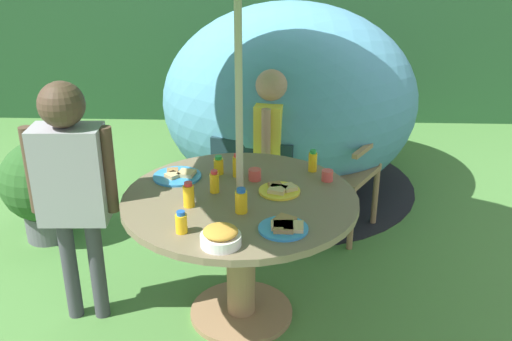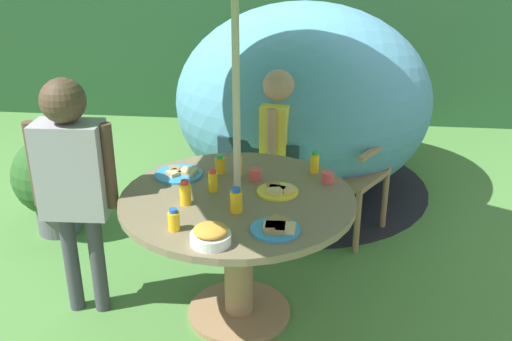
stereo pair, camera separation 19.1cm
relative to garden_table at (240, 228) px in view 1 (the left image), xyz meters
The scene contains 21 objects.
ground_plane 0.55m from the garden_table, ahead, with size 10.00×10.00×0.02m, color #477A38.
hedge_backdrop 3.65m from the garden_table, 90.00° to the left, with size 9.00×0.70×1.78m, color #234C28.
garden_table is the anchor object (origin of this frame).
wooden_chair 1.24m from the garden_table, 59.19° to the left, with size 0.60×0.60×0.95m.
dome_tent 1.73m from the garden_table, 80.98° to the left, with size 2.46×2.46×1.43m.
potted_plant 1.57m from the garden_table, 149.56° to the left, with size 0.53×0.53×0.68m.
child_in_yellow_shirt 0.88m from the garden_table, 80.57° to the left, with size 0.21×0.39×1.15m.
child_in_grey_shirt 0.88m from the garden_table, behind, with size 0.44×0.22×1.30m.
snack_bowl 0.52m from the garden_table, 96.42° to the right, with size 0.18×0.18×0.09m.
plate_front_edge 0.45m from the garden_table, 147.29° to the left, with size 0.26×0.26×0.03m.
plate_back_edge 0.44m from the garden_table, 56.09° to the right, with size 0.23×0.23×0.03m.
plate_far_left 0.28m from the garden_table, 17.74° to the left, with size 0.21×0.21×0.03m.
juice_bottle_near_left 0.49m from the garden_table, 122.61° to the right, with size 0.05×0.05×0.10m.
juice_bottle_near_right 0.36m from the garden_table, 154.71° to the right, with size 0.05×0.05×0.13m.
juice_bottle_far_right 0.38m from the garden_table, 115.39° to the left, with size 0.05×0.05×0.10m.
juice_bottle_center_front 0.27m from the garden_table, 159.35° to the left, with size 0.05×0.05×0.12m.
juice_bottle_center_back 0.35m from the garden_table, 97.06° to the left, with size 0.05×0.05×0.13m.
juice_bottle_mid_left 0.29m from the garden_table, 84.35° to the right, with size 0.06×0.06×0.12m.
juice_bottle_mid_right 0.56m from the garden_table, 41.79° to the left, with size 0.05×0.05×0.12m.
cup_near 0.54m from the garden_table, 25.29° to the left, with size 0.06×0.06×0.06m, color #E04C47.
cup_far 0.30m from the garden_table, 72.49° to the left, with size 0.07×0.07×0.06m, color #E04C47.
Camera 1 is at (0.18, -2.65, 2.02)m, focal length 41.62 mm.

